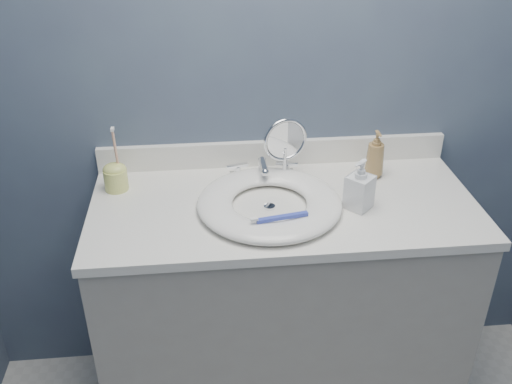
{
  "coord_description": "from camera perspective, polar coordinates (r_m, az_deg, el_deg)",
  "views": [
    {
      "loc": [
        -0.24,
        -0.55,
        1.82
      ],
      "look_at": [
        -0.09,
        0.94,
        0.94
      ],
      "focal_mm": 40.0,
      "sensor_mm": 36.0,
      "label": 1
    }
  ],
  "objects": [
    {
      "name": "toothbrush_lying",
      "position": [
        1.65,
        2.42,
        -2.58
      ],
      "size": [
        0.17,
        0.05,
        0.02
      ],
      "rotation": [
        0.0,
        0.0,
        0.18
      ],
      "color": "#3545BC",
      "rests_on": "basin"
    },
    {
      "name": "countertop",
      "position": [
        1.81,
        2.8,
        -1.43
      ],
      "size": [
        1.22,
        0.57,
        0.03
      ],
      "primitive_type": "cube",
      "color": "white",
      "rests_on": "vanity_cabinet"
    },
    {
      "name": "basin",
      "position": [
        1.76,
        1.36,
        -1.08
      ],
      "size": [
        0.45,
        0.45,
        0.04
      ],
      "primitive_type": null,
      "color": "white",
      "rests_on": "countertop"
    },
    {
      "name": "soap_bottle_amber",
      "position": [
        1.96,
        11.85,
        3.72
      ],
      "size": [
        0.07,
        0.07,
        0.17
      ],
      "primitive_type": "imported",
      "rotation": [
        0.0,
        0.0,
        0.02
      ],
      "color": "#9B7846",
      "rests_on": "countertop"
    },
    {
      "name": "drain",
      "position": [
        1.77,
        1.35,
        -1.5
      ],
      "size": [
        0.04,
        0.04,
        0.01
      ],
      "primitive_type": "cylinder",
      "color": "silver",
      "rests_on": "countertop"
    },
    {
      "name": "back_wall",
      "position": [
        1.92,
        1.86,
        11.5
      ],
      "size": [
        2.2,
        0.02,
        2.4
      ],
      "primitive_type": "cube",
      "color": "#424D64",
      "rests_on": "ground"
    },
    {
      "name": "soap_bottle_clear",
      "position": [
        1.77,
        10.36,
        0.75
      ],
      "size": [
        0.1,
        0.1,
        0.16
      ],
      "primitive_type": "imported",
      "rotation": [
        0.0,
        0.0,
        -0.8
      ],
      "color": "white",
      "rests_on": "countertop"
    },
    {
      "name": "toothbrush_holder",
      "position": [
        1.91,
        -13.87,
        1.61
      ],
      "size": [
        0.08,
        0.08,
        0.22
      ],
      "rotation": [
        0.0,
        0.0,
        -0.08
      ],
      "color": "#DAE070",
      "rests_on": "countertop"
    },
    {
      "name": "makeup_mirror",
      "position": [
        1.88,
        2.91,
        4.51
      ],
      "size": [
        0.15,
        0.09,
        0.22
      ],
      "rotation": [
        0.0,
        0.0,
        0.24
      ],
      "color": "silver",
      "rests_on": "countertop"
    },
    {
      "name": "backsplash",
      "position": [
        2.01,
        1.77,
        3.95
      ],
      "size": [
        1.22,
        0.02,
        0.09
      ],
      "primitive_type": "cube",
      "color": "white",
      "rests_on": "countertop"
    },
    {
      "name": "vanity_cabinet",
      "position": [
        2.08,
        2.5,
        -11.81
      ],
      "size": [
        1.2,
        0.55,
        0.85
      ],
      "primitive_type": "cube",
      "color": "#A7A398",
      "rests_on": "ground"
    },
    {
      "name": "faucet",
      "position": [
        1.93,
        0.66,
        2.16
      ],
      "size": [
        0.25,
        0.13,
        0.07
      ],
      "color": "silver",
      "rests_on": "countertop"
    }
  ]
}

